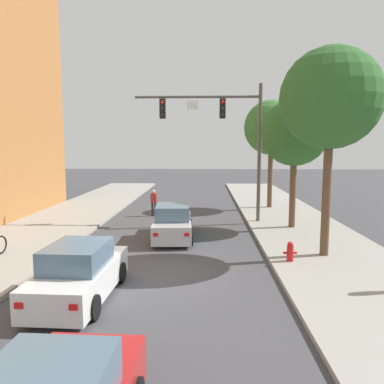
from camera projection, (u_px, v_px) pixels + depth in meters
name	position (u px, v px, depth m)	size (l,w,h in m)	color
ground_plane	(156.00, 276.00, 12.44)	(120.00, 120.00, 0.00)	#424247
sidewalk_right	(354.00, 276.00, 12.21)	(5.00, 60.00, 0.15)	#99968E
traffic_signal_mast	(224.00, 127.00, 20.36)	(6.90, 0.38, 7.50)	#514C47
car_lead_silver	(173.00, 223.00, 17.40)	(2.00, 4.32, 1.60)	#B7B7BC
car_following_white	(80.00, 274.00, 10.50)	(1.95, 4.30, 1.60)	silver
pedestrian_crossing_road	(154.00, 201.00, 23.08)	(0.36, 0.22, 1.64)	#333338
fire_hydrant	(290.00, 251.00, 13.51)	(0.48, 0.24, 0.72)	red
street_tree_nearest	(331.00, 99.00, 13.63)	(3.71, 3.71, 7.73)	brown
street_tree_second	(295.00, 133.00, 18.76)	(3.38, 3.38, 6.53)	brown
street_tree_third	(271.00, 128.00, 25.05)	(3.66, 3.66, 7.23)	brown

